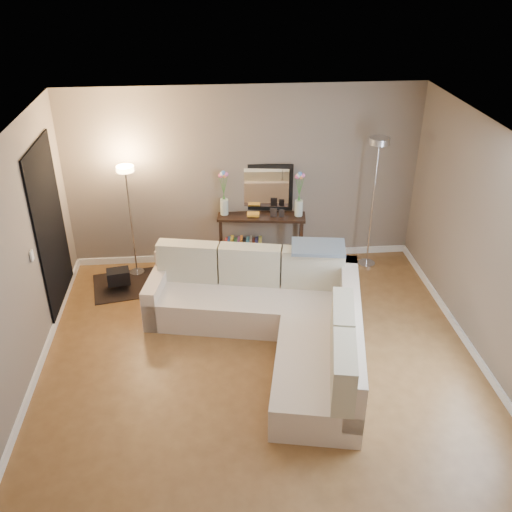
{
  "coord_description": "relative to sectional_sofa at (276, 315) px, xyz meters",
  "views": [
    {
      "loc": [
        -0.5,
        -4.84,
        4.24
      ],
      "look_at": [
        0.0,
        0.8,
        1.1
      ],
      "focal_mm": 40.0,
      "sensor_mm": 36.0,
      "label": 1
    }
  ],
  "objects": [
    {
      "name": "floor",
      "position": [
        -0.23,
        -0.7,
        -0.34
      ],
      "size": [
        5.0,
        5.5,
        0.01
      ],
      "primitive_type": "cube",
      "color": "brown",
      "rests_on": "ground"
    },
    {
      "name": "ceiling",
      "position": [
        -0.23,
        -0.7,
        2.27
      ],
      "size": [
        5.0,
        5.5,
        0.01
      ],
      "primitive_type": "cube",
      "color": "white",
      "rests_on": "ground"
    },
    {
      "name": "wall_back",
      "position": [
        -0.23,
        2.06,
        0.96
      ],
      "size": [
        5.0,
        0.02,
        2.6
      ],
      "primitive_type": "cube",
      "color": "gray",
      "rests_on": "ground"
    },
    {
      "name": "wall_left",
      "position": [
        -2.74,
        -0.7,
        0.96
      ],
      "size": [
        0.02,
        5.5,
        2.6
      ],
      "primitive_type": "cube",
      "color": "gray",
      "rests_on": "ground"
    },
    {
      "name": "wall_right",
      "position": [
        2.28,
        -0.7,
        0.96
      ],
      "size": [
        0.02,
        5.5,
        2.6
      ],
      "primitive_type": "cube",
      "color": "gray",
      "rests_on": "ground"
    },
    {
      "name": "baseboard_back",
      "position": [
        -0.23,
        2.04,
        -0.29
      ],
      "size": [
        5.0,
        0.03,
        0.1
      ],
      "primitive_type": "cube",
      "color": "white",
      "rests_on": "ground"
    },
    {
      "name": "baseboard_left",
      "position": [
        -2.72,
        -0.7,
        -0.29
      ],
      "size": [
        0.03,
        5.5,
        0.1
      ],
      "primitive_type": "cube",
      "color": "white",
      "rests_on": "ground"
    },
    {
      "name": "baseboard_right",
      "position": [
        2.25,
        -0.7,
        -0.29
      ],
      "size": [
        0.03,
        5.5,
        0.1
      ],
      "primitive_type": "cube",
      "color": "white",
      "rests_on": "ground"
    },
    {
      "name": "doorway",
      "position": [
        -2.71,
        1.0,
        0.76
      ],
      "size": [
        0.02,
        1.2,
        2.2
      ],
      "primitive_type": "cube",
      "color": "black",
      "rests_on": "ground"
    },
    {
      "name": "switch_plate",
      "position": [
        -2.71,
        0.15,
        0.86
      ],
      "size": [
        0.02,
        0.08,
        0.12
      ],
      "primitive_type": "cube",
      "color": "white",
      "rests_on": "ground"
    },
    {
      "name": "sectional_sofa",
      "position": [
        0.0,
        0.0,
        0.0
      ],
      "size": [
        2.71,
        2.95,
        0.91
      ],
      "color": "beige",
      "rests_on": "floor"
    },
    {
      "name": "throw_blanket",
      "position": [
        0.58,
        0.53,
        0.61
      ],
      "size": [
        0.7,
        0.47,
        0.09
      ],
      "primitive_type": "cube",
      "rotation": [
        0.1,
        0.0,
        -0.15
      ],
      "color": "slate",
      "rests_on": "sectional_sofa"
    },
    {
      "name": "console_table",
      "position": [
        -0.07,
        1.89,
        0.1
      ],
      "size": [
        1.29,
        0.5,
        0.78
      ],
      "color": "black",
      "rests_on": "floor"
    },
    {
      "name": "leaning_mirror",
      "position": [
        0.03,
        2.04,
        0.81
      ],
      "size": [
        0.89,
        0.15,
        0.7
      ],
      "color": "black",
      "rests_on": "console_table"
    },
    {
      "name": "table_decor",
      "position": [
        -0.0,
        1.85,
        0.48
      ],
      "size": [
        0.53,
        0.16,
        0.13
      ],
      "color": "gold",
      "rests_on": "console_table"
    },
    {
      "name": "flower_vase_left",
      "position": [
        -0.52,
        1.95,
        0.73
      ],
      "size": [
        0.15,
        0.13,
        0.66
      ],
      "color": "silver",
      "rests_on": "console_table"
    },
    {
      "name": "flower_vase_right",
      "position": [
        0.53,
        1.81,
        0.73
      ],
      "size": [
        0.15,
        0.13,
        0.66
      ],
      "color": "silver",
      "rests_on": "console_table"
    },
    {
      "name": "floor_lamp_lit",
      "position": [
        -1.83,
        1.73,
        0.82
      ],
      "size": [
        0.27,
        0.27,
        1.64
      ],
      "color": "silver",
      "rests_on": "floor"
    },
    {
      "name": "floor_lamp_unlit",
      "position": [
        1.57,
        1.68,
        1.03
      ],
      "size": [
        0.3,
        0.3,
        1.94
      ],
      "color": "silver",
      "rests_on": "floor"
    },
    {
      "name": "charcoal_rug",
      "position": [
        -1.86,
        1.41,
        -0.33
      ],
      "size": [
        1.2,
        0.98,
        0.01
      ],
      "primitive_type": "cube",
      "rotation": [
        0.0,
        0.0,
        0.19
      ],
      "color": "black",
      "rests_on": "floor"
    },
    {
      "name": "black_bag",
      "position": [
        -2.02,
        1.29,
        -0.13
      ],
      "size": [
        0.34,
        0.27,
        0.2
      ],
      "primitive_type": "cube",
      "rotation": [
        0.0,
        0.0,
        0.19
      ],
      "color": "black",
      "rests_on": "charcoal_rug"
    }
  ]
}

